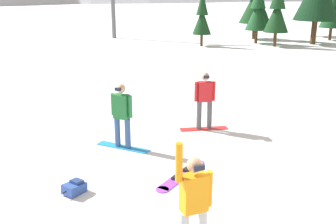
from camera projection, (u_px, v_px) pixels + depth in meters
name	position (u px, v px, depth m)	size (l,w,h in m)	color
snowboarder_foreground	(194.00, 204.00, 5.95)	(1.50, 0.76, 1.96)	#19B259
snowboarder_midground	(122.00, 115.00, 10.16)	(1.46, 1.03, 1.75)	#1E8CD8
snowboarder_background	(205.00, 100.00, 11.54)	(1.47, 0.35, 1.75)	red
loose_snowboard_far_spare	(182.00, 175.00, 8.86)	(1.38, 1.66, 0.09)	#993FD8
backpack_blue	(74.00, 188.00, 8.06)	(0.54, 0.55, 0.28)	#2D4C9E
pine_tree_broad	(258.00, 10.00, 30.01)	(1.82, 1.82, 4.70)	#472D19
pine_tree_leaning	(277.00, 10.00, 28.26)	(1.80, 1.80, 4.78)	#472D19
pine_tree_short	(202.00, 16.00, 28.59)	(1.39, 1.39, 3.99)	#472D19
pine_tree_twin	(333.00, 8.00, 31.87)	(2.03, 2.03, 4.75)	#472D19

